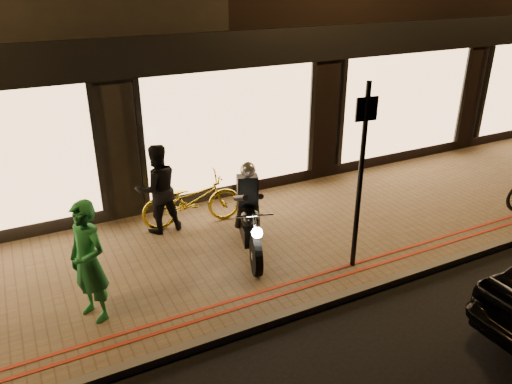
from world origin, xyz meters
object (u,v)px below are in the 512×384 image
motorcycle (249,219)px  sign_post (361,169)px  person_green (89,262)px  bicycle_gold (192,200)px

motorcycle → sign_post: bearing=-23.7°
motorcycle → person_green: bearing=-150.3°
bicycle_gold → sign_post: bearing=-137.0°
motorcycle → sign_post: (1.32, -1.14, 1.06)m
sign_post → person_green: sign_post is taller
sign_post → bicycle_gold: 3.35m
sign_post → person_green: size_ratio=1.72×
sign_post → bicycle_gold: size_ratio=1.60×
sign_post → bicycle_gold: bearing=125.7°
motorcycle → bicycle_gold: bearing=127.3°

